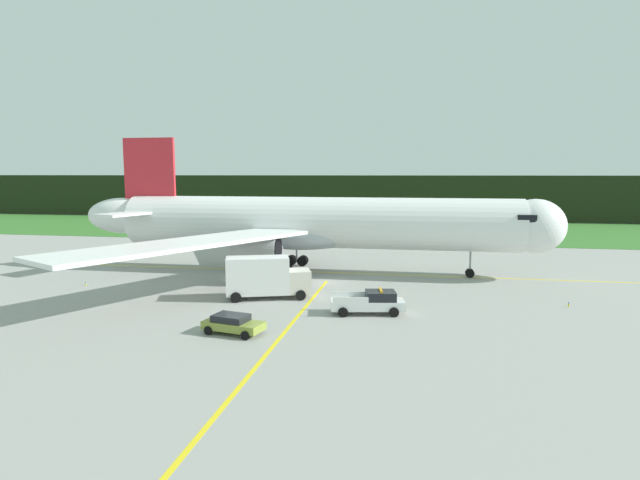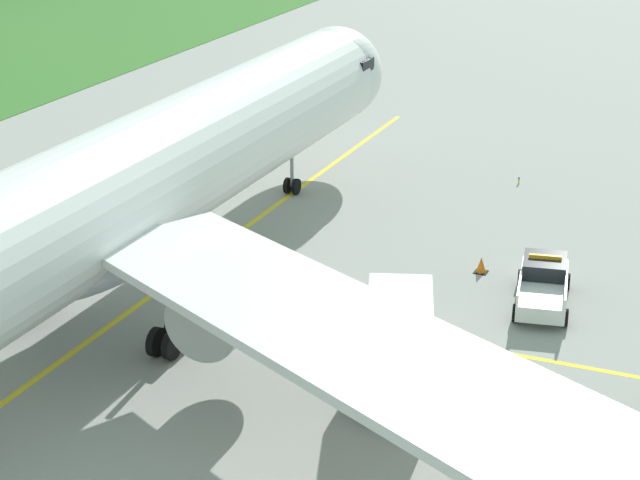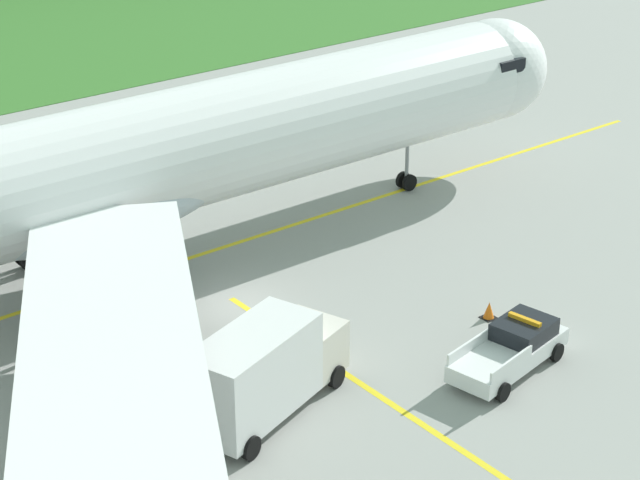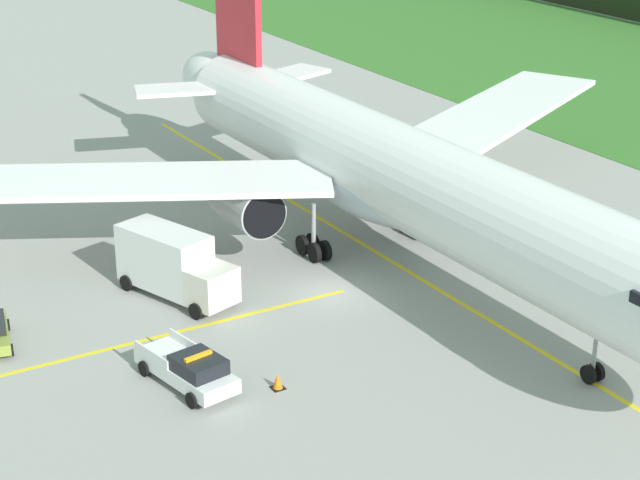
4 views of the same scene
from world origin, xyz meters
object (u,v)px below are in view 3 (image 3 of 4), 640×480
apron_cone (489,310)px  airliner (119,169)px  ops_pickup_truck (512,348)px  catering_truck (265,369)px

apron_cone → airliner: bearing=129.0°
airliner → ops_pickup_truck: (8.11, -16.18, -4.43)m
airliner → catering_truck: bearing=-96.1°
airliner → ops_pickup_truck: bearing=-63.4°
airliner → ops_pickup_truck: airliner is taller
airliner → apron_cone: size_ratio=70.05×
airliner → catering_truck: airliner is taller
apron_cone → catering_truck: bearing=-179.6°
ops_pickup_truck → apron_cone: bearing=56.8°
airliner → apron_cone: bearing=-51.0°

